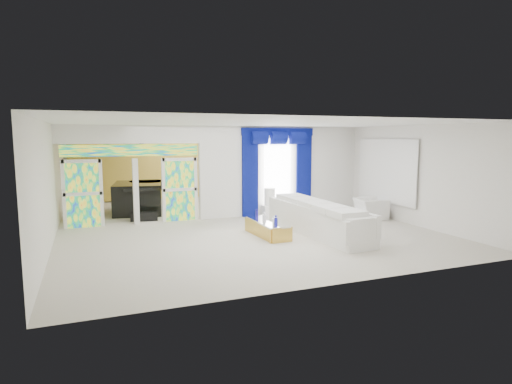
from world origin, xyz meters
name	(u,v)px	position (x,y,z in m)	size (l,w,h in m)	color
floor	(233,223)	(0.00, 0.00, 0.00)	(12.00, 12.00, 0.00)	#B7AF9E
dividing_wall	(283,170)	(2.15, 1.00, 1.50)	(5.70, 0.18, 3.00)	white
dividing_header	(131,134)	(-2.85, 1.00, 2.73)	(4.30, 0.18, 0.55)	white
stained_panel_left	(83,194)	(-4.28, 1.00, 1.00)	(0.95, 0.04, 2.00)	#994C3F
stained_panel_right	(180,189)	(-1.42, 1.00, 1.00)	(0.95, 0.04, 2.00)	#994C3F
stained_transom	(132,150)	(-2.85, 1.00, 2.25)	(4.00, 0.05, 0.35)	#994C3F
window_pane	(277,172)	(1.90, 0.90, 1.45)	(1.00, 0.02, 2.30)	white
blue_drape_left	(250,175)	(0.90, 0.87, 1.40)	(0.55, 0.10, 2.80)	#040B4D
blue_drape_right	(304,173)	(2.90, 0.87, 1.40)	(0.55, 0.10, 2.80)	#040B4D
blue_pelmet	(278,132)	(1.90, 0.87, 2.82)	(2.60, 0.12, 0.25)	#040B4D
wall_mirror	(386,171)	(4.94, -1.00, 1.55)	(0.04, 2.70, 1.90)	white
gold_curtains	(190,164)	(0.00, 5.90, 1.50)	(9.70, 0.12, 2.90)	gold
white_sofa	(317,220)	(1.67, -2.28, 0.39)	(0.88, 4.10, 0.78)	white
coffee_table	(267,229)	(0.32, -1.98, 0.19)	(0.58, 1.73, 0.38)	gold
console_table	(278,210)	(1.85, 0.73, 0.18)	(1.09, 0.34, 0.36)	white
table_lamp	(270,197)	(1.55, 0.73, 0.65)	(0.36, 0.36, 0.58)	white
armchair	(370,208)	(4.45, -0.89, 0.33)	(1.01, 0.88, 0.66)	white
grand_piano	(138,198)	(-2.50, 3.01, 0.53)	(1.59, 2.08, 1.05)	black
piano_bench	(144,216)	(-2.50, 1.41, 0.14)	(0.84, 0.33, 0.28)	black
tv_console	(79,207)	(-4.43, 2.32, 0.40)	(0.55, 0.50, 0.80)	tan
chandelier	(141,137)	(-2.30, 3.40, 2.65)	(0.60, 0.60, 0.60)	gold
decanters	(268,219)	(0.34, -1.97, 0.47)	(0.22, 1.20, 0.21)	navy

